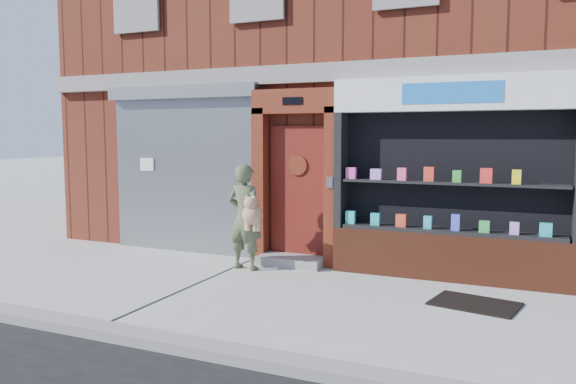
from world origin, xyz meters
The scene contains 8 objects.
ground centered at (0.00, 0.00, 0.00)m, with size 80.00×80.00×0.00m, color #9E9E99.
curb centered at (0.00, -2.15, 0.06)m, with size 60.00×0.30×0.12m, color gray.
building centered at (0.00, 5.99, 4.00)m, with size 12.00×8.16×8.00m.
shutter_bay centered at (-3.00, 1.93, 1.72)m, with size 3.10×0.30×3.04m.
red_door_bay centered at (-0.75, 1.86, 1.46)m, with size 1.52×0.58×2.90m.
pharmacy_bay centered at (1.75, 1.81, 1.37)m, with size 3.50×0.41×3.00m.
woman centered at (-1.31, 1.14, 0.86)m, with size 0.69×0.53×1.70m.
doormat centered at (2.25, 0.64, 0.01)m, with size 1.04×0.73×0.03m, color black.
Camera 1 is at (2.88, -6.69, 2.16)m, focal length 35.00 mm.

